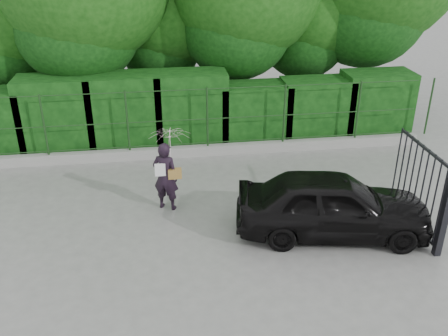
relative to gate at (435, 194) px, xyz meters
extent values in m
plane|color=gray|center=(-4.60, 0.72, -1.19)|extent=(80.00, 80.00, 0.00)
cube|color=#9E9E99|center=(-4.60, 5.22, -1.04)|extent=(14.00, 0.25, 0.30)
cylinder|color=#1C3E19|center=(-8.80, 5.22, 0.01)|extent=(0.06, 0.06, 1.80)
cylinder|color=#1C3E19|center=(-6.50, 5.22, 0.01)|extent=(0.06, 0.06, 1.80)
cylinder|color=#1C3E19|center=(-4.20, 5.22, 0.01)|extent=(0.06, 0.06, 1.80)
cylinder|color=#1C3E19|center=(-1.90, 5.22, 0.01)|extent=(0.06, 0.06, 1.80)
cylinder|color=#1C3E19|center=(0.40, 5.22, 0.01)|extent=(0.06, 0.06, 1.80)
cylinder|color=#1C3E19|center=(2.70, 5.22, 0.01)|extent=(0.06, 0.06, 1.80)
cylinder|color=#1C3E19|center=(-4.60, 5.22, -0.79)|extent=(13.60, 0.03, 0.03)
cylinder|color=#1C3E19|center=(-4.60, 5.22, -0.04)|extent=(13.60, 0.03, 0.03)
cylinder|color=#1C3E19|center=(-4.60, 5.22, 0.86)|extent=(13.60, 0.03, 0.03)
cube|color=black|center=(-8.60, 6.22, -0.04)|extent=(2.20, 1.20, 2.29)
cube|color=black|center=(-6.60, 6.22, -0.04)|extent=(2.20, 1.20, 2.30)
cube|color=black|center=(-4.60, 6.22, -0.04)|extent=(2.20, 1.20, 2.29)
cube|color=black|center=(-2.60, 6.22, -0.27)|extent=(2.20, 1.20, 1.83)
cube|color=black|center=(-0.60, 6.22, -0.24)|extent=(2.20, 1.20, 1.90)
cube|color=black|center=(1.40, 6.22, -0.16)|extent=(2.20, 1.20, 2.06)
cylinder|color=black|center=(-10.10, 8.72, 0.69)|extent=(0.36, 0.36, 3.75)
sphere|color=#14470F|center=(-10.10, 8.72, 2.94)|extent=(4.50, 4.50, 4.50)
cylinder|color=black|center=(-7.60, 7.92, 1.06)|extent=(0.36, 0.36, 4.50)
cylinder|color=black|center=(-5.10, 9.22, 0.44)|extent=(0.36, 0.36, 3.25)
sphere|color=#14470F|center=(-5.10, 9.22, 2.39)|extent=(3.90, 3.90, 3.90)
cylinder|color=black|center=(-2.60, 8.22, 0.94)|extent=(0.36, 0.36, 4.25)
cylinder|color=black|center=(-0.10, 8.92, 0.56)|extent=(0.36, 0.36, 3.50)
sphere|color=#14470F|center=(-0.10, 8.92, 2.66)|extent=(4.20, 4.20, 4.20)
cylinder|color=black|center=(1.90, 8.52, 1.19)|extent=(0.36, 0.36, 4.75)
cube|color=black|center=(0.00, -0.48, -0.09)|extent=(0.14, 0.14, 2.20)
cube|color=black|center=(0.00, 0.67, -1.04)|extent=(0.05, 2.00, 0.06)
cube|color=black|center=(0.00, 0.67, 0.76)|extent=(0.05, 2.00, 0.06)
cylinder|color=black|center=(0.00, -0.28, -0.14)|extent=(0.04, 0.04, 1.90)
cylinder|color=black|center=(0.00, -0.03, -0.14)|extent=(0.04, 0.04, 1.90)
cylinder|color=black|center=(0.00, 0.22, -0.14)|extent=(0.04, 0.04, 1.90)
cylinder|color=black|center=(0.00, 0.47, -0.14)|extent=(0.04, 0.04, 1.90)
cylinder|color=black|center=(0.00, 0.72, -0.14)|extent=(0.04, 0.04, 1.90)
cylinder|color=black|center=(0.00, 0.97, -0.14)|extent=(0.04, 0.04, 1.90)
cylinder|color=black|center=(0.00, 1.22, -0.14)|extent=(0.04, 0.04, 1.90)
cylinder|color=black|center=(0.00, 1.47, -0.14)|extent=(0.04, 0.04, 1.90)
cylinder|color=black|center=(0.00, 1.72, -0.14)|extent=(0.04, 0.04, 1.90)
imported|color=black|center=(-5.53, 2.26, -0.33)|extent=(0.74, 0.64, 1.72)
imported|color=white|center=(-5.38, 2.31, 0.40)|extent=(0.98, 1.00, 0.90)
cube|color=olive|center=(-5.31, 2.18, -0.23)|extent=(0.32, 0.15, 0.24)
cube|color=white|center=(-5.65, 2.14, -0.09)|extent=(0.25, 0.02, 0.32)
imported|color=black|center=(-1.93, 0.65, -0.47)|extent=(4.47, 2.41, 1.44)
camera|label=1|loc=(-5.62, -8.40, 5.06)|focal=40.00mm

